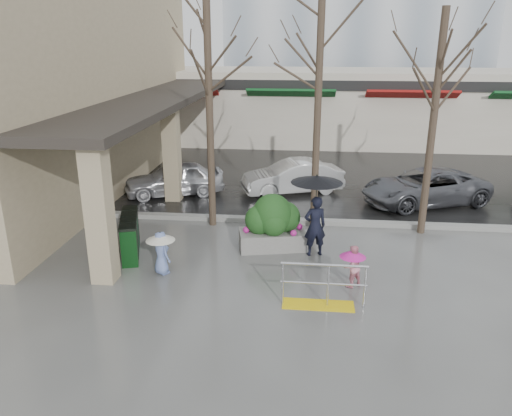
% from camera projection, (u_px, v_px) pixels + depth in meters
% --- Properties ---
extents(ground, '(120.00, 120.00, 0.00)m').
position_uv_depth(ground, '(265.00, 278.00, 12.43)').
color(ground, '#51514F').
rests_on(ground, ground).
extents(street_asphalt, '(120.00, 36.00, 0.01)m').
position_uv_depth(street_asphalt, '(294.00, 128.00, 33.13)').
color(street_asphalt, black).
rests_on(street_asphalt, ground).
extents(curb, '(120.00, 0.30, 0.15)m').
position_uv_depth(curb, '(276.00, 220.00, 16.17)').
color(curb, gray).
rests_on(curb, ground).
extents(near_building, '(6.00, 18.00, 8.00)m').
position_uv_depth(near_building, '(55.00, 83.00, 19.56)').
color(near_building, tan).
rests_on(near_building, ground).
extents(canopy_slab, '(2.80, 18.00, 0.25)m').
position_uv_depth(canopy_slab, '(160.00, 94.00, 19.26)').
color(canopy_slab, '#2D2823').
rests_on(canopy_slab, pillar_front).
extents(pillar_front, '(0.55, 0.55, 3.50)m').
position_uv_depth(pillar_front, '(99.00, 213.00, 11.78)').
color(pillar_front, tan).
rests_on(pillar_front, ground).
extents(pillar_back, '(0.55, 0.55, 3.50)m').
position_uv_depth(pillar_back, '(172.00, 153.00, 17.90)').
color(pillar_back, tan).
rests_on(pillar_back, ground).
extents(storefront_row, '(34.00, 6.74, 4.00)m').
position_uv_depth(storefront_row, '(328.00, 106.00, 28.49)').
color(storefront_row, beige).
rests_on(storefront_row, ground).
extents(handrail, '(1.90, 0.50, 1.03)m').
position_uv_depth(handrail, '(321.00, 290.00, 11.04)').
color(handrail, yellow).
rests_on(handrail, ground).
extents(tree_west, '(3.20, 3.20, 6.80)m').
position_uv_depth(tree_west, '(208.00, 60.00, 14.37)').
color(tree_west, '#382B21').
rests_on(tree_west, ground).
extents(tree_midwest, '(3.20, 3.20, 7.00)m').
position_uv_depth(tree_midwest, '(320.00, 55.00, 14.01)').
color(tree_midwest, '#382B21').
rests_on(tree_midwest, ground).
extents(tree_mideast, '(3.20, 3.20, 6.50)m').
position_uv_depth(tree_mideast, '(439.00, 69.00, 13.80)').
color(tree_mideast, '#382B21').
rests_on(tree_mideast, ground).
extents(woman, '(1.39, 1.39, 2.29)m').
position_uv_depth(woman, '(316.00, 205.00, 13.32)').
color(woman, black).
rests_on(woman, ground).
extents(child_pink, '(0.64, 0.63, 1.05)m').
position_uv_depth(child_pink, '(352.00, 263.00, 11.84)').
color(child_pink, pink).
rests_on(child_pink, ground).
extents(child_blue, '(0.74, 0.74, 1.13)m').
position_uv_depth(child_blue, '(161.00, 248.00, 12.48)').
color(child_blue, '#6C82C1').
rests_on(child_blue, ground).
extents(planter, '(1.98, 1.28, 1.60)m').
position_uv_depth(planter, '(273.00, 223.00, 14.00)').
color(planter, slate).
rests_on(planter, ground).
extents(news_boxes, '(1.00, 2.00, 1.09)m').
position_uv_depth(news_boxes, '(130.00, 235.00, 13.69)').
color(news_boxes, '#0C3812').
rests_on(news_boxes, ground).
extents(car_a, '(3.99, 2.70, 1.26)m').
position_uv_depth(car_a, '(174.00, 179.00, 18.86)').
color(car_a, silver).
rests_on(car_a, ground).
extents(car_b, '(4.05, 2.56, 1.26)m').
position_uv_depth(car_b, '(292.00, 177.00, 19.12)').
color(car_b, silver).
rests_on(car_b, ground).
extents(car_c, '(4.98, 3.60, 1.26)m').
position_uv_depth(car_c, '(425.00, 187.00, 17.82)').
color(car_c, '#5B5D63').
rests_on(car_c, ground).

